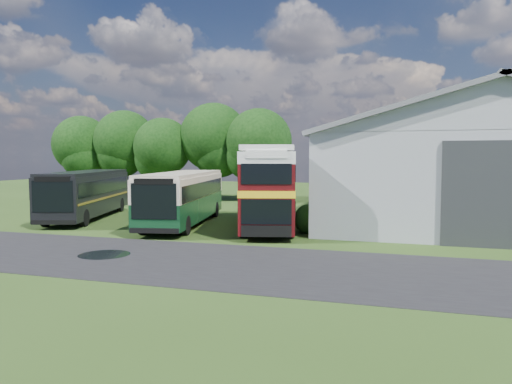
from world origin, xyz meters
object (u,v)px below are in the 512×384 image
(storage_shed, at_px, (474,158))
(bus_dark_single, at_px, (87,193))
(bus_maroon_double, at_px, (270,188))
(bus_green_single, at_px, (183,197))

(storage_shed, relative_size, bus_dark_single, 2.05)
(bus_maroon_double, bearing_deg, bus_dark_single, 162.77)
(storage_shed, bearing_deg, bus_dark_single, -162.26)
(storage_shed, xyz_separation_m, bus_dark_single, (-25.42, -8.13, -2.43))
(storage_shed, height_order, bus_dark_single, storage_shed)
(bus_green_single, xyz_separation_m, bus_maroon_double, (5.51, 0.37, 0.67))
(storage_shed, distance_m, bus_green_single, 19.94)
(bus_maroon_double, distance_m, bus_dark_single, 13.36)
(storage_shed, bearing_deg, bus_maroon_double, -144.26)
(storage_shed, xyz_separation_m, bus_green_single, (-17.59, -9.06, -2.42))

